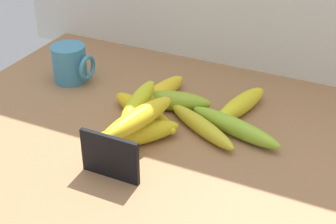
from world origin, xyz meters
TOP-DOWN VIEW (x-y plane):
  - counter_top at (0.00, 0.00)cm, footprint 110.00×76.00cm
  - chalkboard_sign at (-9.67, -12.30)cm, footprint 11.00×1.80cm
  - coffee_mug at (-36.61, 14.72)cm, footprint 9.32×7.82cm
  - banana_0 at (-0.80, 6.99)cm, footprint 18.16×12.24cm
  - banana_1 at (-13.01, 6.34)cm, footprint 19.10×11.59cm
  - banana_2 at (-13.72, 14.52)cm, footprint 6.60×18.30cm
  - banana_3 at (-9.46, 12.89)cm, footprint 16.12×8.03cm
  - banana_4 at (5.20, 9.31)cm, footprint 20.83×9.49cm
  - banana_5 at (3.66, 17.69)cm, footprint 7.98×17.15cm
  - banana_6 at (-10.81, -1.94)cm, footprint 15.61×15.98cm
  - banana_7 at (-14.11, 2.81)cm, footprint 6.95×21.10cm
  - banana_8 at (-13.02, 4.05)cm, footprint 5.75×17.20cm
  - banana_9 at (-9.67, -2.37)cm, footprint 8.22×19.04cm

SIDE VIEW (x-z plane):
  - counter_top at x=0.00cm, z-range 0.00..3.00cm
  - banana_0 at x=-0.80cm, z-range 3.00..6.27cm
  - banana_4 at x=5.20cm, z-range 3.00..6.57cm
  - banana_1 at x=-13.01cm, z-range 3.00..6.90cm
  - banana_5 at x=3.66cm, z-range 3.00..6.94cm
  - banana_7 at x=-14.11cm, z-range 3.00..6.99cm
  - banana_2 at x=-13.72cm, z-range 3.00..7.00cm
  - banana_3 at x=-9.46cm, z-range 3.00..7.20cm
  - banana_6 at x=-10.81cm, z-range 3.00..7.31cm
  - chalkboard_sign at x=-9.67cm, z-range 2.66..11.06cm
  - coffee_mug at x=-36.61cm, z-range 3.00..11.60cm
  - banana_8 at x=-13.02cm, z-range 6.99..10.36cm
  - banana_9 at x=-9.67cm, z-range 7.31..11.14cm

